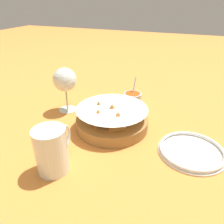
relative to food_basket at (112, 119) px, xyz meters
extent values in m
plane|color=orange|center=(0.01, 0.02, -0.03)|extent=(4.00, 4.00, 0.00)
cylinder|color=olive|center=(0.00, 0.00, -0.01)|extent=(0.22, 0.22, 0.04)
cone|color=#EDE5C6|center=(0.00, 0.00, 0.00)|extent=(0.22, 0.22, 0.06)
cylinder|color=#3D842D|center=(0.00, 0.00, -0.01)|extent=(0.16, 0.16, 0.01)
pyramid|color=#B77A38|center=(0.05, -0.01, 0.02)|extent=(0.06, 0.08, 0.05)
pyramid|color=#B77A38|center=(0.01, 0.05, 0.02)|extent=(0.07, 0.07, 0.05)
pyramid|color=#B77A38|center=(-0.04, 0.03, 0.02)|extent=(0.07, 0.06, 0.05)
pyramid|color=#B77A38|center=(-0.03, -0.03, 0.02)|extent=(0.09, 0.08, 0.05)
pyramid|color=#B77A38|center=(0.00, 0.00, 0.02)|extent=(0.08, 0.08, 0.06)
cylinder|color=#B7B7BC|center=(0.19, -0.01, -0.01)|extent=(0.07, 0.07, 0.04)
cylinder|color=#CC4C14|center=(0.19, -0.01, 0.00)|extent=(0.06, 0.06, 0.03)
cylinder|color=#B7B7BC|center=(0.20, -0.01, 0.02)|extent=(0.05, 0.01, 0.08)
cylinder|color=silver|center=(0.06, 0.19, -0.03)|extent=(0.06, 0.06, 0.00)
cylinder|color=silver|center=(0.06, 0.19, 0.01)|extent=(0.01, 0.01, 0.08)
sphere|color=silver|center=(0.06, 0.19, 0.08)|extent=(0.08, 0.08, 0.08)
sphere|color=#E5B77F|center=(0.06, 0.19, 0.07)|extent=(0.06, 0.06, 0.06)
cylinder|color=silver|center=(-0.22, 0.06, 0.02)|extent=(0.07, 0.07, 0.11)
cylinder|color=gold|center=(-0.22, 0.06, 0.01)|extent=(0.06, 0.06, 0.08)
torus|color=silver|center=(-0.18, 0.06, 0.03)|extent=(0.08, 0.01, 0.08)
cylinder|color=white|center=(-0.04, -0.24, -0.03)|extent=(0.17, 0.17, 0.01)
torus|color=white|center=(-0.04, -0.24, -0.02)|extent=(0.17, 0.17, 0.01)
camera|label=1|loc=(-0.54, -0.21, 0.34)|focal=35.00mm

